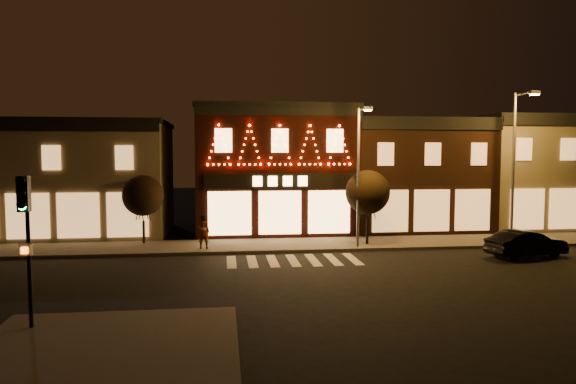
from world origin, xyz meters
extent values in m
plane|color=black|center=(0.00, 0.00, 0.00)|extent=(120.00, 120.00, 0.00)
cube|color=#47423D|center=(2.00, 8.00, 0.07)|extent=(44.00, 4.00, 0.15)
cube|color=#47423D|center=(-6.50, -7.50, 0.07)|extent=(7.00, 7.00, 0.15)
cube|color=#766D54|center=(-13.00, 14.00, 3.50)|extent=(12.00, 8.00, 7.00)
cube|color=black|center=(-13.00, 14.00, 7.15)|extent=(12.20, 8.20, 0.30)
cube|color=black|center=(-13.00, 9.95, 6.75)|extent=(12.00, 0.25, 0.50)
cube|color=black|center=(0.00, 14.00, 4.00)|extent=(10.00, 8.00, 8.00)
cube|color=black|center=(0.00, 14.00, 8.15)|extent=(10.20, 8.20, 0.30)
cube|color=black|center=(0.00, 9.95, 7.75)|extent=(10.00, 0.25, 0.50)
cube|color=black|center=(0.00, 9.90, 3.60)|extent=(9.00, 0.15, 0.90)
cube|color=#FFD87F|center=(0.00, 9.80, 3.60)|extent=(3.40, 0.08, 0.60)
cube|color=#311B11|center=(9.50, 14.00, 3.60)|extent=(9.00, 8.00, 7.20)
cube|color=black|center=(9.50, 14.00, 7.35)|extent=(9.20, 8.20, 0.30)
cube|color=black|center=(9.50, 9.95, 6.95)|extent=(9.00, 0.25, 0.50)
cube|color=#766D54|center=(18.50, 14.00, 3.75)|extent=(9.00, 8.00, 7.50)
cube|color=black|center=(18.50, 14.00, 7.65)|extent=(9.20, 8.20, 0.30)
cube|color=black|center=(18.50, 9.95, 7.25)|extent=(9.00, 0.25, 0.50)
cylinder|color=black|center=(-9.00, -5.34, 2.39)|extent=(0.12, 0.12, 4.49)
cube|color=black|center=(-9.00, -5.56, 4.10)|extent=(0.32, 0.30, 1.02)
cylinder|color=#19FF72|center=(-9.00, -5.71, 3.76)|extent=(0.22, 0.06, 0.21)
cube|color=beige|center=(-9.00, -5.54, 2.49)|extent=(0.31, 0.22, 0.33)
cylinder|color=#59595E|center=(3.92, 6.60, 3.92)|extent=(0.15, 0.15, 7.53)
cylinder|color=#59595E|center=(3.95, 5.85, 7.59)|extent=(0.16, 1.51, 0.09)
cube|color=#59595E|center=(3.99, 5.10, 7.54)|extent=(0.48, 0.28, 0.17)
cube|color=orange|center=(3.99, 5.10, 7.44)|extent=(0.37, 0.20, 0.05)
cylinder|color=#59595E|center=(13.82, 8.25, 4.47)|extent=(0.17, 0.17, 8.65)
cylinder|color=#59595E|center=(13.88, 7.39, 8.69)|extent=(0.23, 1.73, 0.11)
cube|color=#59595E|center=(13.94, 6.53, 8.64)|extent=(0.56, 0.34, 0.19)
cube|color=orange|center=(13.94, 6.53, 8.52)|extent=(0.43, 0.24, 0.05)
cylinder|color=black|center=(-7.87, 9.15, 0.78)|extent=(0.14, 0.14, 1.27)
sphere|color=black|center=(-7.87, 9.15, 2.87)|extent=(2.32, 2.32, 2.32)
cylinder|color=black|center=(4.68, 7.41, 0.83)|extent=(0.15, 0.15, 1.36)
sphere|color=black|center=(4.68, 7.41, 3.07)|extent=(2.49, 2.49, 2.49)
imported|color=black|center=(11.87, 3.46, 0.68)|extent=(4.36, 2.28, 1.37)
imported|color=gray|center=(-4.44, 7.03, 1.06)|extent=(0.67, 0.45, 1.82)
camera|label=1|loc=(-3.36, -21.30, 5.25)|focal=32.89mm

